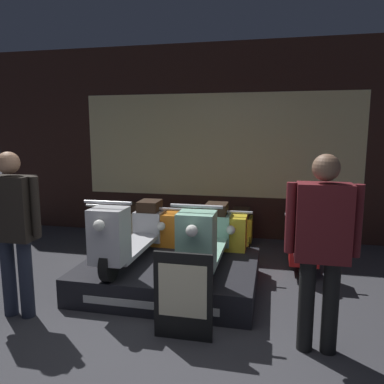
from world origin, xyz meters
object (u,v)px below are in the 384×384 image
(scooter_backrow_3, at_px, (300,238))
(person_left_browsing, at_px, (13,222))
(scooter_backrow_2, at_px, (237,234))
(person_right_browsing, at_px, (322,240))
(price_sign_board, at_px, (183,296))
(scooter_backrow_0, at_px, (122,228))
(scooter_display_right, at_px, (208,236))
(scooter_backrow_1, at_px, (178,231))
(scooter_display_left, at_px, (133,232))

(scooter_backrow_3, bearing_deg, person_left_browsing, -141.67)
(scooter_backrow_2, height_order, person_right_browsing, person_right_browsing)
(person_left_browsing, distance_m, price_sign_board, 1.76)
(price_sign_board, bearing_deg, scooter_backrow_0, 123.62)
(scooter_display_right, bearing_deg, scooter_backrow_0, 141.00)
(scooter_backrow_0, xyz_separation_m, scooter_backrow_1, (0.87, 0.00, 0.00))
(scooter_backrow_3, bearing_deg, person_right_browsing, -90.08)
(scooter_display_left, distance_m, scooter_backrow_1, 1.31)
(scooter_backrow_1, relative_size, price_sign_board, 2.18)
(scooter_display_right, height_order, scooter_backrow_2, scooter_display_right)
(scooter_backrow_3, distance_m, person_left_browsing, 3.60)
(scooter_backrow_3, relative_size, person_left_browsing, 1.06)
(scooter_backrow_1, relative_size, person_right_browsing, 1.05)
(scooter_backrow_1, bearing_deg, scooter_display_right, -61.80)
(scooter_display_left, height_order, person_left_browsing, person_left_browsing)
(scooter_display_left, bearing_deg, scooter_display_right, 0.00)
(scooter_backrow_1, bearing_deg, person_right_browsing, -51.56)
(price_sign_board, bearing_deg, person_left_browsing, 177.60)
(person_left_browsing, bearing_deg, price_sign_board, -2.40)
(person_right_browsing, bearing_deg, scooter_backrow_1, 128.44)
(scooter_backrow_0, xyz_separation_m, person_left_browsing, (-0.16, -2.20, 0.61))
(scooter_display_right, distance_m, person_right_browsing, 1.47)
(scooter_backrow_0, xyz_separation_m, price_sign_board, (1.51, -2.27, 0.07))
(scooter_display_right, relative_size, scooter_backrow_0, 1.00)
(scooter_backrow_1, xyz_separation_m, scooter_backrow_2, (0.87, 0.00, 0.00))
(scooter_display_right, relative_size, person_left_browsing, 1.06)
(person_right_browsing, bearing_deg, price_sign_board, -176.40)
(scooter_backrow_1, bearing_deg, scooter_backrow_2, 0.00)
(scooter_backrow_0, bearing_deg, scooter_backrow_3, 0.00)
(scooter_display_right, distance_m, scooter_backrow_1, 1.45)
(scooter_backrow_0, distance_m, scooter_backrow_1, 0.87)
(scooter_display_right, bearing_deg, person_left_browsing, -150.93)
(scooter_backrow_3, xyz_separation_m, person_left_browsing, (-2.78, -2.20, 0.61))
(scooter_display_right, bearing_deg, price_sign_board, -92.05)
(scooter_backrow_0, xyz_separation_m, scooter_backrow_2, (1.75, 0.00, 0.00))
(scooter_display_left, bearing_deg, person_left_browsing, -130.99)
(scooter_display_right, xyz_separation_m, person_right_browsing, (1.07, -0.95, 0.31))
(scooter_display_right, bearing_deg, scooter_display_left, 180.00)
(scooter_backrow_3, bearing_deg, scooter_backrow_2, 180.00)
(scooter_display_right, xyz_separation_m, person_left_browsing, (-1.71, -0.95, 0.30))
(scooter_display_left, relative_size, person_right_browsing, 1.05)
(scooter_backrow_1, height_order, scooter_backrow_3, same)
(scooter_backrow_1, relative_size, scooter_backrow_2, 1.00)
(scooter_display_left, distance_m, scooter_backrow_0, 1.45)
(scooter_backrow_3, relative_size, person_right_browsing, 1.05)
(scooter_backrow_1, bearing_deg, scooter_backrow_0, 180.00)
(scooter_display_right, height_order, scooter_backrow_1, scooter_display_right)
(scooter_backrow_2, distance_m, price_sign_board, 2.28)
(scooter_backrow_1, relative_size, person_left_browsing, 1.06)
(person_left_browsing, bearing_deg, person_right_browsing, 0.00)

